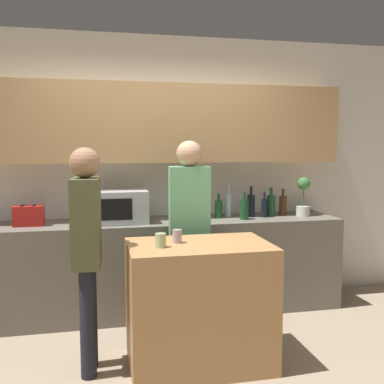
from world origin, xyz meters
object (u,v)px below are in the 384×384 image
at_px(bottle_0, 207,206).
at_px(person_center, 87,242).
at_px(microwave, 119,206).
at_px(potted_plant, 303,197).
at_px(bottle_7, 283,205).
at_px(toaster, 29,216).
at_px(bottle_5, 264,207).
at_px(bottle_1, 219,209).
at_px(bottle_3, 244,209).
at_px(cup_1, 177,236).
at_px(person_left, 189,220).
at_px(bottle_4, 251,205).
at_px(cup_0, 161,240).
at_px(bottle_2, 228,204).
at_px(bottle_6, 271,205).

bearing_deg(bottle_0, person_center, -135.66).
bearing_deg(microwave, potted_plant, 0.05).
bearing_deg(bottle_7, bottle_0, 179.72).
bearing_deg(toaster, bottle_0, 2.83).
height_order(potted_plant, bottle_5, potted_plant).
relative_size(bottle_1, bottle_3, 0.91).
bearing_deg(cup_1, person_left, 69.22).
xyz_separation_m(toaster, bottle_4, (2.12, 0.06, 0.03)).
distance_m(toaster, bottle_0, 1.67).
height_order(microwave, bottle_3, microwave).
bearing_deg(bottle_5, cup_1, -136.16).
bearing_deg(bottle_7, cup_0, -139.66).
relative_size(bottle_0, cup_1, 3.07).
xyz_separation_m(bottle_1, bottle_2, (0.12, 0.06, 0.03)).
height_order(toaster, bottle_1, bottle_1).
relative_size(bottle_6, bottle_7, 1.06).
height_order(potted_plant, bottle_6, potted_plant).
bearing_deg(cup_0, microwave, 101.00).
bearing_deg(bottle_4, bottle_5, -25.18).
height_order(toaster, person_center, person_center).
distance_m(potted_plant, cup_1, 1.82).
xyz_separation_m(toaster, bottle_1, (1.78, 0.05, 0.00)).
bearing_deg(cup_0, person_center, 167.66).
bearing_deg(microwave, bottle_7, 2.75).
bearing_deg(cup_0, bottle_4, 47.85).
distance_m(bottle_3, person_left, 0.76).
distance_m(bottle_4, bottle_7, 0.35).
bearing_deg(bottle_1, microwave, -177.12).
distance_m(microwave, bottle_4, 1.32).
height_order(cup_1, person_center, person_center).
height_order(bottle_0, bottle_3, bottle_0).
bearing_deg(bottle_3, microwave, 176.05).
height_order(potted_plant, bottle_1, potted_plant).
height_order(potted_plant, bottle_3, potted_plant).
height_order(bottle_4, bottle_5, bottle_4).
bearing_deg(cup_0, cup_1, 40.58).
xyz_separation_m(bottle_7, person_center, (-1.95, -1.12, -0.05)).
xyz_separation_m(bottle_2, bottle_7, (0.57, -0.03, -0.02)).
xyz_separation_m(bottle_1, bottle_5, (0.46, -0.05, 0.01)).
height_order(bottle_4, cup_1, bottle_4).
distance_m(bottle_5, person_center, 2.01).
xyz_separation_m(bottle_0, cup_0, (-0.64, -1.23, -0.05)).
relative_size(bottle_1, bottle_5, 0.94).
height_order(bottle_4, bottle_6, bottle_4).
xyz_separation_m(toaster, person_center, (0.52, -1.04, -0.04)).
bearing_deg(bottle_3, bottle_7, 19.00).
xyz_separation_m(microwave, person_left, (0.56, -0.50, -0.06)).
distance_m(bottle_5, bottle_6, 0.11).
relative_size(cup_0, person_center, 0.06).
distance_m(bottle_0, person_center, 1.61).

